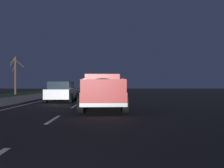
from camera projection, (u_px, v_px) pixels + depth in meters
The scene contains 7 objects.
ground at pixel (89, 97), 28.03m from camera, with size 144.00×144.00×0.00m, color black.
sidewalk_shoulder at pixel (35, 97), 27.94m from camera, with size 108.00×4.00×0.12m, color slate.
lane_markings at pixel (68, 96), 30.18m from camera, with size 108.00×3.54×0.01m.
pickup_truck at pixel (102, 91), 13.64m from camera, with size 5.49×2.42×1.87m.
sedan_white at pixel (62, 92), 20.17m from camera, with size 4.42×2.06×1.54m.
sedan_tan at pixel (106, 89), 31.36m from camera, with size 4.45×2.10×1.54m.
bare_tree_far at pixel (15, 74), 36.40m from camera, with size 1.21×2.38×5.37m.
Camera 1 is at (-1.07, -2.03, 1.28)m, focal length 42.01 mm.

